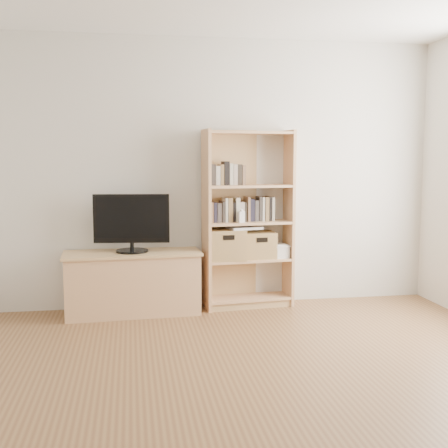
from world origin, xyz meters
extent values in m
cube|color=brown|center=(0.00, 0.00, 0.00)|extent=(4.50, 5.00, 0.01)
cube|color=silver|center=(0.00, 2.50, 1.30)|extent=(4.50, 0.02, 2.60)
cube|color=tan|center=(-0.76, 2.27, 0.28)|extent=(1.25, 0.52, 0.56)
cube|color=tan|center=(0.36, 2.35, 0.86)|extent=(0.89, 0.39, 1.72)
cube|color=black|center=(-0.76, 2.27, 0.86)|extent=(0.70, 0.13, 0.55)
cube|color=brown|center=(0.36, 2.37, 0.96)|extent=(0.90, 0.23, 0.24)
cube|color=brown|center=(0.17, 2.35, 1.30)|extent=(0.40, 0.18, 0.20)
cube|color=white|center=(0.28, 2.24, 0.90)|extent=(0.06, 0.05, 0.11)
cube|color=olive|center=(0.13, 2.32, 0.63)|extent=(0.37, 0.31, 0.29)
cube|color=olive|center=(0.47, 2.35, 0.61)|extent=(0.32, 0.27, 0.26)
cube|color=silver|center=(0.32, 2.32, 0.79)|extent=(0.35, 0.28, 0.02)
cube|color=beige|center=(0.66, 2.37, 0.54)|extent=(0.21, 0.27, 0.11)
camera|label=1|loc=(-0.76, -2.95, 1.46)|focal=45.00mm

